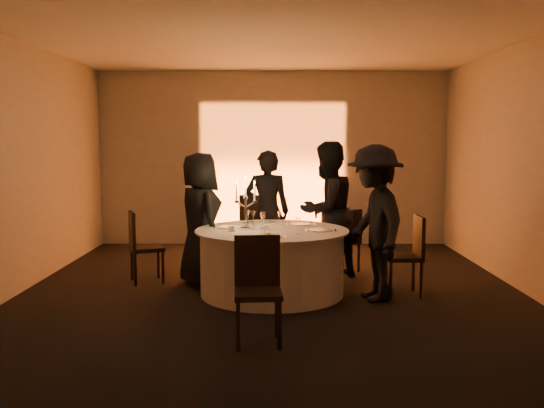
{
  "coord_description": "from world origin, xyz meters",
  "views": [
    {
      "loc": [
        0.03,
        -7.02,
        1.81
      ],
      "look_at": [
        0.0,
        0.2,
        1.05
      ],
      "focal_mm": 40.0,
      "sensor_mm": 36.0,
      "label": 1
    }
  ],
  "objects_px": {
    "chair_back_left": "(258,227)",
    "guest_back_right": "(327,211)",
    "chair_front": "(258,283)",
    "guest_back_left": "(267,211)",
    "candelabra": "(246,211)",
    "banquet_table": "(272,262)",
    "chair_right": "(410,251)",
    "chair_back_right": "(346,237)",
    "guest_left": "(200,219)",
    "guest_right": "(374,223)",
    "coffee_cup": "(232,229)",
    "chair_left": "(141,243)"
  },
  "relations": [
    {
      "from": "guest_back_right",
      "to": "chair_front",
      "type": "bearing_deg",
      "value": 30.66
    },
    {
      "from": "chair_back_left",
      "to": "guest_back_right",
      "type": "height_order",
      "value": "guest_back_right"
    },
    {
      "from": "guest_right",
      "to": "coffee_cup",
      "type": "relative_size",
      "value": 16.06
    },
    {
      "from": "guest_back_left",
      "to": "candelabra",
      "type": "relative_size",
      "value": 2.69
    },
    {
      "from": "chair_back_right",
      "to": "guest_right",
      "type": "relative_size",
      "value": 0.49
    },
    {
      "from": "guest_back_right",
      "to": "coffee_cup",
      "type": "distance_m",
      "value": 1.52
    },
    {
      "from": "chair_front",
      "to": "guest_left",
      "type": "height_order",
      "value": "guest_left"
    },
    {
      "from": "chair_left",
      "to": "guest_back_left",
      "type": "bearing_deg",
      "value": -87.43
    },
    {
      "from": "guest_left",
      "to": "candelabra",
      "type": "relative_size",
      "value": 2.66
    },
    {
      "from": "banquet_table",
      "to": "chair_front",
      "type": "height_order",
      "value": "chair_front"
    },
    {
      "from": "coffee_cup",
      "to": "guest_left",
      "type": "bearing_deg",
      "value": 124.49
    },
    {
      "from": "chair_back_left",
      "to": "guest_back_right",
      "type": "bearing_deg",
      "value": 156.99
    },
    {
      "from": "chair_front",
      "to": "banquet_table",
      "type": "bearing_deg",
      "value": 82.2
    },
    {
      "from": "chair_right",
      "to": "coffee_cup",
      "type": "height_order",
      "value": "chair_right"
    },
    {
      "from": "guest_left",
      "to": "coffee_cup",
      "type": "distance_m",
      "value": 0.79
    },
    {
      "from": "chair_right",
      "to": "guest_back_right",
      "type": "relative_size",
      "value": 0.52
    },
    {
      "from": "chair_back_left",
      "to": "guest_back_left",
      "type": "distance_m",
      "value": 0.3
    },
    {
      "from": "chair_back_right",
      "to": "guest_back_right",
      "type": "relative_size",
      "value": 0.49
    },
    {
      "from": "chair_left",
      "to": "chair_right",
      "type": "height_order",
      "value": "chair_right"
    },
    {
      "from": "chair_front",
      "to": "guest_back_left",
      "type": "bearing_deg",
      "value": 85.3
    },
    {
      "from": "guest_right",
      "to": "candelabra",
      "type": "height_order",
      "value": "guest_right"
    },
    {
      "from": "chair_front",
      "to": "guest_back_left",
      "type": "height_order",
      "value": "guest_back_left"
    },
    {
      "from": "chair_back_right",
      "to": "chair_front",
      "type": "xyz_separation_m",
      "value": [
        -1.13,
        -2.88,
        0.05
      ]
    },
    {
      "from": "banquet_table",
      "to": "guest_right",
      "type": "bearing_deg",
      "value": -11.99
    },
    {
      "from": "chair_back_left",
      "to": "coffee_cup",
      "type": "xyz_separation_m",
      "value": [
        -0.25,
        -1.51,
        0.2
      ]
    },
    {
      "from": "chair_right",
      "to": "guest_right",
      "type": "distance_m",
      "value": 0.61
    },
    {
      "from": "guest_back_right",
      "to": "coffee_cup",
      "type": "relative_size",
      "value": 16.35
    },
    {
      "from": "chair_front",
      "to": "guest_back_left",
      "type": "distance_m",
      "value": 2.96
    },
    {
      "from": "coffee_cup",
      "to": "guest_right",
      "type": "bearing_deg",
      "value": -3.69
    },
    {
      "from": "guest_left",
      "to": "guest_right",
      "type": "height_order",
      "value": "guest_right"
    },
    {
      "from": "chair_back_right",
      "to": "guest_left",
      "type": "height_order",
      "value": "guest_left"
    },
    {
      "from": "chair_back_left",
      "to": "guest_back_right",
      "type": "distance_m",
      "value": 1.11
    },
    {
      "from": "chair_back_left",
      "to": "candelabra",
      "type": "height_order",
      "value": "candelabra"
    },
    {
      "from": "guest_back_right",
      "to": "candelabra",
      "type": "relative_size",
      "value": 2.88
    },
    {
      "from": "guest_back_left",
      "to": "candelabra",
      "type": "xyz_separation_m",
      "value": [
        -0.24,
        -1.21,
        0.15
      ]
    },
    {
      "from": "guest_back_right",
      "to": "guest_right",
      "type": "height_order",
      "value": "guest_back_right"
    },
    {
      "from": "guest_left",
      "to": "coffee_cup",
      "type": "bearing_deg",
      "value": -174.73
    },
    {
      "from": "guest_left",
      "to": "candelabra",
      "type": "height_order",
      "value": "guest_left"
    },
    {
      "from": "banquet_table",
      "to": "chair_back_left",
      "type": "bearing_deg",
      "value": 98.62
    },
    {
      "from": "chair_back_left",
      "to": "chair_right",
      "type": "relative_size",
      "value": 1.14
    },
    {
      "from": "chair_left",
      "to": "guest_left",
      "type": "relative_size",
      "value": 0.55
    },
    {
      "from": "guest_left",
      "to": "chair_back_right",
      "type": "bearing_deg",
      "value": -99.55
    },
    {
      "from": "banquet_table",
      "to": "chair_front",
      "type": "xyz_separation_m",
      "value": [
        -0.12,
        -1.69,
        0.15
      ]
    },
    {
      "from": "guest_back_right",
      "to": "candelabra",
      "type": "height_order",
      "value": "guest_back_right"
    },
    {
      "from": "guest_left",
      "to": "guest_back_left",
      "type": "distance_m",
      "value": 1.12
    },
    {
      "from": "chair_right",
      "to": "candelabra",
      "type": "relative_size",
      "value": 1.5
    },
    {
      "from": "chair_back_left",
      "to": "chair_back_right",
      "type": "distance_m",
      "value": 1.23
    },
    {
      "from": "chair_back_left",
      "to": "coffee_cup",
      "type": "relative_size",
      "value": 9.66
    },
    {
      "from": "banquet_table",
      "to": "candelabra",
      "type": "bearing_deg",
      "value": 171.44
    },
    {
      "from": "candelabra",
      "to": "chair_right",
      "type": "bearing_deg",
      "value": -2.45
    }
  ]
}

